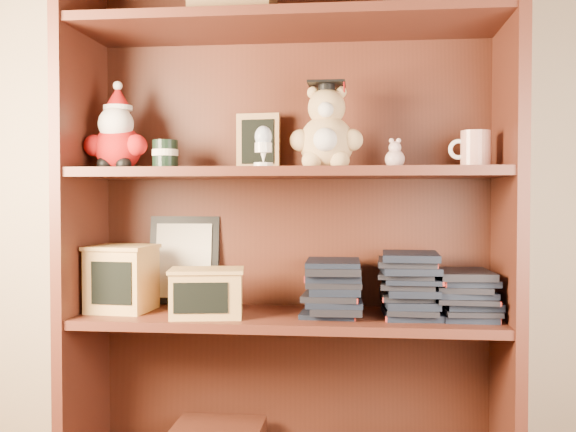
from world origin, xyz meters
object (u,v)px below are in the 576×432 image
grad_teddy_bear (326,134)px  treats_box (122,278)px  bookcase (289,230)px  teacher_mug (475,149)px

grad_teddy_bear → treats_box: bearing=179.4°
bookcase → teacher_mug: bookcase is taller
bookcase → teacher_mug: size_ratio=14.51×
bookcase → grad_teddy_bear: bookcase is taller
bookcase → grad_teddy_bear: bearing=-28.2°
treats_box → grad_teddy_bear: bearing=-0.6°
grad_teddy_bear → teacher_mug: grad_teddy_bear is taller
bookcase → treats_box: 0.49m
bookcase → treats_box: bearing=-173.7°
grad_teddy_bear → teacher_mug: (0.39, 0.01, -0.04)m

